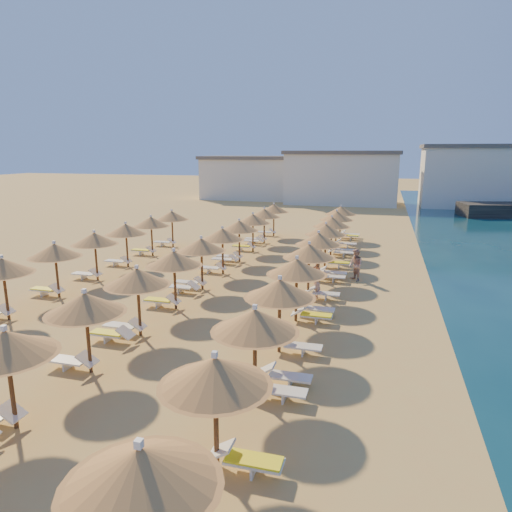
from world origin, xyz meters
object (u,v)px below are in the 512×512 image
(parasol_row_west, at_px, (201,246))
(beachgoer_b, at_px, (356,265))
(parasol_row_east, at_px, (309,252))
(beachgoer_c, at_px, (317,254))
(beachgoer_a, at_px, (317,283))

(parasol_row_west, xyz_separation_m, beachgoer_b, (7.76, 3.91, -1.47))
(parasol_row_east, xyz_separation_m, parasol_row_west, (-5.70, 0.00, 0.00))
(parasol_row_west, distance_m, beachgoer_b, 8.81)
(parasol_row_east, relative_size, beachgoer_c, 19.31)
(parasol_row_west, distance_m, beachgoer_a, 6.30)
(beachgoer_c, bearing_deg, beachgoer_a, -34.79)
(beachgoer_a, bearing_deg, parasol_row_west, -111.86)
(parasol_row_east, height_order, beachgoer_b, parasol_row_east)
(parasol_row_west, relative_size, beachgoer_c, 19.31)
(beachgoer_c, relative_size, beachgoer_a, 1.16)
(beachgoer_b, bearing_deg, beachgoer_a, -60.48)
(parasol_row_east, relative_size, parasol_row_west, 1.00)
(parasol_row_east, bearing_deg, beachgoer_a, 25.46)
(parasol_row_east, distance_m, beachgoer_a, 1.65)
(beachgoer_c, bearing_deg, beachgoer_b, 6.39)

